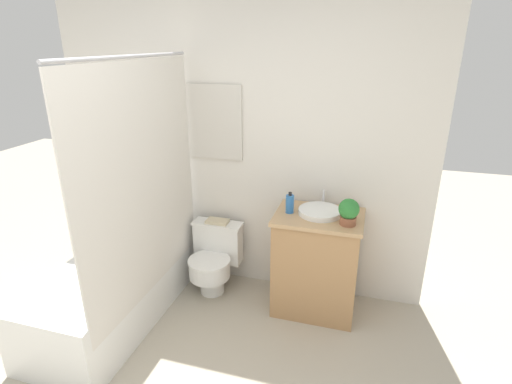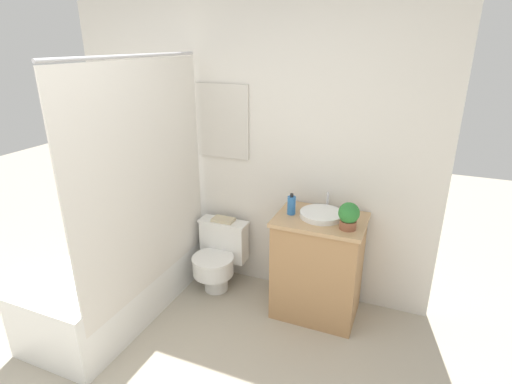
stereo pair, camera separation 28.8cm
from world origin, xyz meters
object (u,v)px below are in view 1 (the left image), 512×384
Objects in this scene: potted_plant at (349,211)px; toilet at (214,258)px; soap_bottle at (290,204)px; book_on_tank at (217,221)px; sink at (320,212)px.

toilet is at bearing 173.19° from potted_plant.
book_on_tank is at bearing 167.30° from soap_bottle.
toilet is 0.89m from soap_bottle.
potted_plant reaches higher than toilet.
sink is 0.93m from book_on_tank.
potted_plant is (0.22, -0.13, 0.08)m from sink.
sink is 2.17× the size of soap_bottle.
toilet is 3.01× the size of potted_plant.
toilet is 1.64× the size of sink.
sink is at bearing 8.74° from soap_bottle.
soap_bottle reaches higher than toilet.
toilet is at bearing 179.73° from sink.
book_on_tank is at bearing 167.66° from potted_plant.
toilet is 0.32m from book_on_tank.
soap_bottle is at bearing 168.19° from potted_plant.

